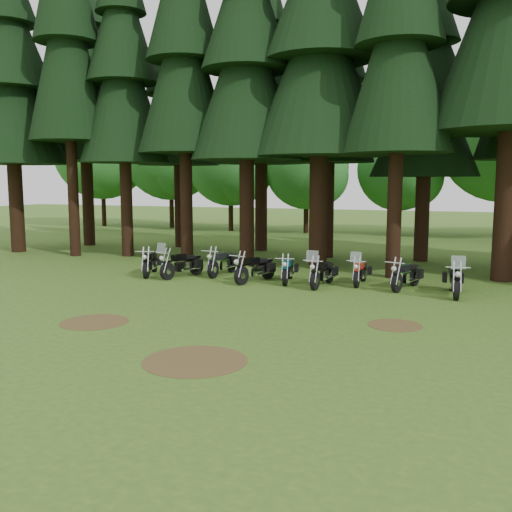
{
  "coord_description": "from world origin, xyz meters",
  "views": [
    {
      "loc": [
        6.28,
        -14.25,
        3.72
      ],
      "look_at": [
        -1.08,
        5.0,
        1.0
      ],
      "focal_mm": 40.0,
      "sensor_mm": 36.0,
      "label": 1
    }
  ],
  "objects_px": {
    "motorcycle_2": "(223,263)",
    "motorcycle_7": "(406,276)",
    "motorcycle_1": "(182,265)",
    "motorcycle_8": "(454,281)",
    "motorcycle_0": "(150,263)",
    "motorcycle_4": "(288,270)",
    "motorcycle_3": "(255,269)",
    "motorcycle_6": "(360,272)",
    "motorcycle_5": "(322,273)"
  },
  "relations": [
    {
      "from": "motorcycle_2",
      "to": "motorcycle_7",
      "type": "relative_size",
      "value": 1.07
    },
    {
      "from": "motorcycle_0",
      "to": "motorcycle_4",
      "type": "height_order",
      "value": "motorcycle_0"
    },
    {
      "from": "motorcycle_2",
      "to": "motorcycle_8",
      "type": "distance_m",
      "value": 8.79
    },
    {
      "from": "motorcycle_1",
      "to": "motorcycle_6",
      "type": "xyz_separation_m",
      "value": [
        6.77,
        0.94,
        -0.04
      ]
    },
    {
      "from": "motorcycle_4",
      "to": "motorcycle_5",
      "type": "bearing_deg",
      "value": -26.53
    },
    {
      "from": "motorcycle_5",
      "to": "motorcycle_8",
      "type": "relative_size",
      "value": 0.97
    },
    {
      "from": "motorcycle_1",
      "to": "motorcycle_3",
      "type": "distance_m",
      "value": 3.03
    },
    {
      "from": "motorcycle_6",
      "to": "motorcycle_1",
      "type": "bearing_deg",
      "value": -172.54
    },
    {
      "from": "motorcycle_3",
      "to": "motorcycle_7",
      "type": "xyz_separation_m",
      "value": [
        5.38,
        0.55,
        -0.02
      ]
    },
    {
      "from": "motorcycle_1",
      "to": "motorcycle_6",
      "type": "distance_m",
      "value": 6.83
    },
    {
      "from": "motorcycle_0",
      "to": "motorcycle_6",
      "type": "relative_size",
      "value": 1.05
    },
    {
      "from": "motorcycle_0",
      "to": "motorcycle_1",
      "type": "distance_m",
      "value": 1.42
    },
    {
      "from": "motorcycle_1",
      "to": "motorcycle_7",
      "type": "height_order",
      "value": "motorcycle_1"
    },
    {
      "from": "motorcycle_2",
      "to": "motorcycle_8",
      "type": "xyz_separation_m",
      "value": [
        8.73,
        -1.01,
        0.01
      ]
    },
    {
      "from": "motorcycle_2",
      "to": "motorcycle_5",
      "type": "bearing_deg",
      "value": -8.72
    },
    {
      "from": "motorcycle_4",
      "to": "motorcycle_6",
      "type": "relative_size",
      "value": 1.02
    },
    {
      "from": "motorcycle_3",
      "to": "motorcycle_4",
      "type": "bearing_deg",
      "value": 36.45
    },
    {
      "from": "motorcycle_7",
      "to": "motorcycle_3",
      "type": "bearing_deg",
      "value": -157.57
    },
    {
      "from": "motorcycle_2",
      "to": "motorcycle_8",
      "type": "relative_size",
      "value": 0.98
    },
    {
      "from": "motorcycle_2",
      "to": "motorcycle_3",
      "type": "height_order",
      "value": "same"
    },
    {
      "from": "motorcycle_2",
      "to": "motorcycle_5",
      "type": "height_order",
      "value": "motorcycle_5"
    },
    {
      "from": "motorcycle_1",
      "to": "motorcycle_7",
      "type": "relative_size",
      "value": 1.06
    },
    {
      "from": "motorcycle_0",
      "to": "motorcycle_1",
      "type": "bearing_deg",
      "value": -20.23
    },
    {
      "from": "motorcycle_7",
      "to": "motorcycle_5",
      "type": "bearing_deg",
      "value": -152.02
    },
    {
      "from": "motorcycle_0",
      "to": "motorcycle_4",
      "type": "relative_size",
      "value": 1.03
    },
    {
      "from": "motorcycle_2",
      "to": "motorcycle_4",
      "type": "bearing_deg",
      "value": -7.11
    },
    {
      "from": "motorcycle_2",
      "to": "motorcycle_6",
      "type": "xyz_separation_m",
      "value": [
        5.48,
        -0.08,
        -0.03
      ]
    },
    {
      "from": "motorcycle_0",
      "to": "motorcycle_5",
      "type": "distance_m",
      "value": 7.01
    },
    {
      "from": "motorcycle_3",
      "to": "motorcycle_6",
      "type": "distance_m",
      "value": 3.84
    },
    {
      "from": "motorcycle_0",
      "to": "motorcycle_3",
      "type": "bearing_deg",
      "value": -19.28
    },
    {
      "from": "motorcycle_6",
      "to": "motorcycle_0",
      "type": "bearing_deg",
      "value": -173.98
    },
    {
      "from": "motorcycle_4",
      "to": "motorcycle_8",
      "type": "relative_size",
      "value": 0.91
    },
    {
      "from": "motorcycle_1",
      "to": "motorcycle_3",
      "type": "bearing_deg",
      "value": 18.07
    },
    {
      "from": "motorcycle_2",
      "to": "motorcycle_7",
      "type": "xyz_separation_m",
      "value": [
        7.13,
        -0.42,
        -0.02
      ]
    },
    {
      "from": "motorcycle_5",
      "to": "motorcycle_4",
      "type": "bearing_deg",
      "value": 168.99
    },
    {
      "from": "motorcycle_0",
      "to": "motorcycle_6",
      "type": "xyz_separation_m",
      "value": [
        8.19,
        0.93,
        -0.03
      ]
    },
    {
      "from": "motorcycle_3",
      "to": "motorcycle_8",
      "type": "bearing_deg",
      "value": 17.29
    },
    {
      "from": "motorcycle_8",
      "to": "motorcycle_5",
      "type": "bearing_deg",
      "value": 173.48
    },
    {
      "from": "motorcycle_4",
      "to": "motorcycle_5",
      "type": "distance_m",
      "value": 1.47
    },
    {
      "from": "motorcycle_2",
      "to": "motorcycle_7",
      "type": "bearing_deg",
      "value": 0.88
    },
    {
      "from": "motorcycle_6",
      "to": "motorcycle_7",
      "type": "height_order",
      "value": "motorcycle_6"
    },
    {
      "from": "motorcycle_4",
      "to": "motorcycle_5",
      "type": "height_order",
      "value": "motorcycle_5"
    },
    {
      "from": "motorcycle_2",
      "to": "motorcycle_8",
      "type": "bearing_deg",
      "value": -2.28
    },
    {
      "from": "motorcycle_4",
      "to": "motorcycle_6",
      "type": "height_order",
      "value": "motorcycle_6"
    },
    {
      "from": "motorcycle_3",
      "to": "motorcycle_6",
      "type": "relative_size",
      "value": 1.06
    },
    {
      "from": "motorcycle_0",
      "to": "motorcycle_4",
      "type": "distance_m",
      "value": 5.61
    },
    {
      "from": "motorcycle_7",
      "to": "motorcycle_8",
      "type": "xyz_separation_m",
      "value": [
        1.6,
        -0.58,
        0.03
      ]
    },
    {
      "from": "motorcycle_3",
      "to": "motorcycle_8",
      "type": "xyz_separation_m",
      "value": [
        6.98,
        -0.03,
        0.01
      ]
    },
    {
      "from": "motorcycle_0",
      "to": "motorcycle_7",
      "type": "distance_m",
      "value": 9.85
    },
    {
      "from": "motorcycle_5",
      "to": "motorcycle_6",
      "type": "xyz_separation_m",
      "value": [
        1.18,
        0.91,
        -0.03
      ]
    }
  ]
}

